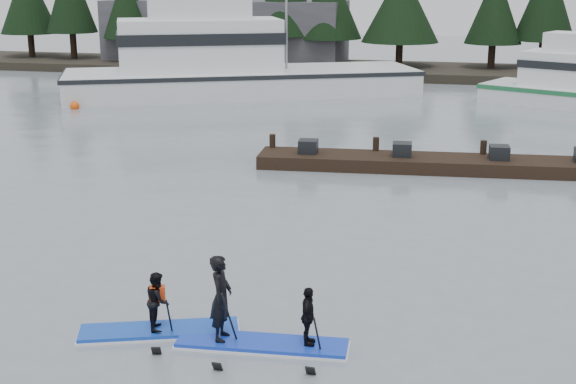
% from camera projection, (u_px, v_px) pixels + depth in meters
% --- Properties ---
extents(ground, '(160.00, 160.00, 0.00)m').
position_uv_depth(ground, '(223.00, 314.00, 17.16)').
color(ground, slate).
rests_on(ground, ground).
extents(far_shore, '(70.00, 8.00, 0.60)m').
position_uv_depth(far_shore, '(407.00, 71.00, 56.45)').
color(far_shore, '#2D281E').
rests_on(far_shore, ground).
extents(treeline, '(60.00, 4.00, 8.00)m').
position_uv_depth(treeline, '(407.00, 76.00, 56.53)').
color(treeline, black).
rests_on(treeline, ground).
extents(waterfront_building, '(18.00, 6.00, 5.00)m').
position_uv_depth(waterfront_building, '(226.00, 34.00, 60.90)').
color(waterfront_building, '#4C4C51').
rests_on(waterfront_building, ground).
extents(fishing_boat_large, '(20.98, 13.72, 11.24)m').
position_uv_depth(fishing_boat_large, '(232.00, 80.00, 47.26)').
color(fishing_boat_large, silver).
rests_on(fishing_boat_large, ground).
extents(floating_dock, '(14.74, 3.20, 0.49)m').
position_uv_depth(floating_dock, '(457.00, 164.00, 29.42)').
color(floating_dock, black).
rests_on(floating_dock, ground).
extents(buoy_a, '(0.51, 0.51, 0.51)m').
position_uv_depth(buoy_a, '(75.00, 109.00, 42.83)').
color(buoy_a, '#F14F0C').
rests_on(buoy_a, ground).
extents(paddleboard_solo, '(3.26, 1.84, 1.80)m').
position_uv_depth(paddleboard_solo, '(159.00, 315.00, 16.11)').
color(paddleboard_solo, '#1341BB').
rests_on(paddleboard_solo, ground).
extents(paddleboard_duo, '(3.39, 1.28, 2.34)m').
position_uv_depth(paddleboard_duo, '(254.00, 317.00, 15.51)').
color(paddleboard_duo, '#1538C8').
rests_on(paddleboard_duo, ground).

